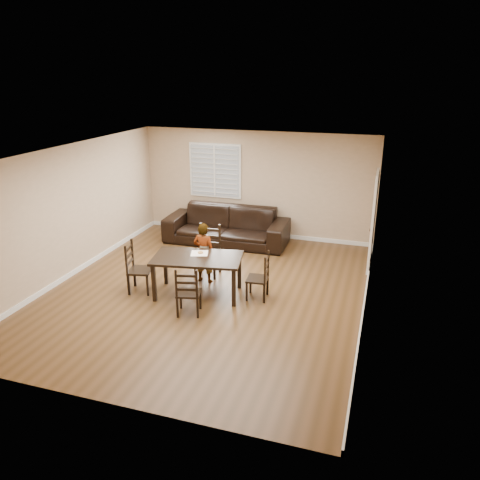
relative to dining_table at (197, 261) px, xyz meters
The scene contains 11 objects.
ground 0.73m from the dining_table, 63.05° to the left, with size 7.00×7.00×0.00m, color brown.
room 1.19m from the dining_table, 69.96° to the left, with size 6.04×7.04×2.72m.
dining_table is the anchor object (origin of this frame).
chair_near 1.08m from the dining_table, 99.16° to the left, with size 0.50×0.47×1.07m.
chair_far 0.91m from the dining_table, 79.47° to the right, with size 0.49×0.47×0.91m.
chair_left 1.28m from the dining_table, 169.69° to the right, with size 0.52×0.54×1.01m.
chair_right 1.28m from the dining_table, ahead, with size 0.42×0.44×0.91m.
child 0.60m from the dining_table, 100.01° to the left, with size 0.46×0.30×1.25m, color gray.
napkin 0.21m from the dining_table, 100.01° to the left, with size 0.32×0.32×0.00m, color white.
donut 0.22m from the dining_table, 93.67° to the left, with size 0.11×0.11×0.04m.
sofa 2.97m from the dining_table, 98.53° to the left, with size 3.04×1.19×0.89m, color black.
Camera 1 is at (3.13, -7.74, 4.07)m, focal length 35.00 mm.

